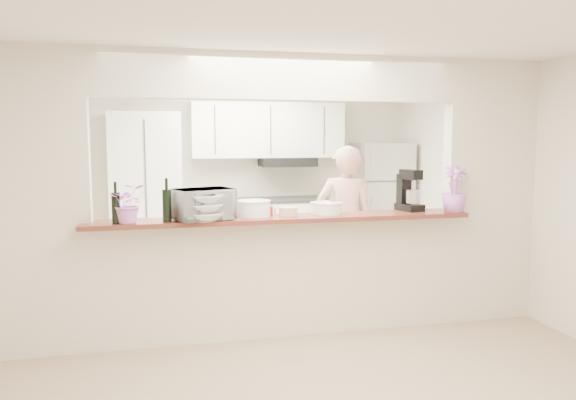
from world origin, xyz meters
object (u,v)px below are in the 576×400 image
object	(u,v)px
stand_mixer	(409,192)
person	(346,226)
refrigerator	(380,202)
toaster_oven	(203,204)

from	to	relation	value
stand_mixer	person	distance (m)	0.93
refrigerator	stand_mixer	world-z (taller)	refrigerator
refrigerator	toaster_oven	size ratio (longest dim) A/B	3.58
stand_mixer	person	xyz separation A→B (m)	(-0.37, 0.74, -0.42)
refrigerator	toaster_oven	world-z (taller)	refrigerator
toaster_oven	person	bearing A→B (deg)	9.63
toaster_oven	person	size ratio (longest dim) A/B	0.28
refrigerator	toaster_oven	bearing A→B (deg)	-135.00
toaster_oven	person	distance (m)	1.86
stand_mixer	person	size ratio (longest dim) A/B	0.23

